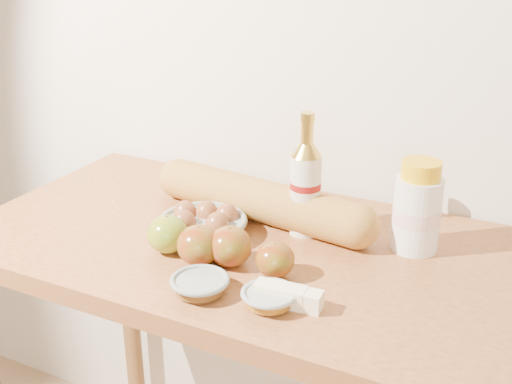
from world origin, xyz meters
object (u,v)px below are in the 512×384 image
cream_bottle (417,209)px  baguette (260,200)px  bourbon_bottle (306,186)px  egg_bowl (203,224)px  table (263,297)px

cream_bottle → baguette: cream_bottle is taller
bourbon_bottle → cream_bottle: bourbon_bottle is taller
egg_bowl → table: bearing=10.8°
bourbon_bottle → baguette: size_ratio=0.46×
bourbon_bottle → table: bearing=-106.2°
cream_bottle → baguette: 0.32m
bourbon_bottle → egg_bowl: bourbon_bottle is taller
egg_bowl → baguette: 0.14m
bourbon_bottle → cream_bottle: bearing=25.7°
baguette → bourbon_bottle: bearing=-0.6°
egg_bowl → cream_bottle: bearing=19.0°
table → baguette: 0.20m
table → egg_bowl: size_ratio=5.41×
egg_bowl → baguette: bearing=60.1°
table → cream_bottle: size_ratio=6.75×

